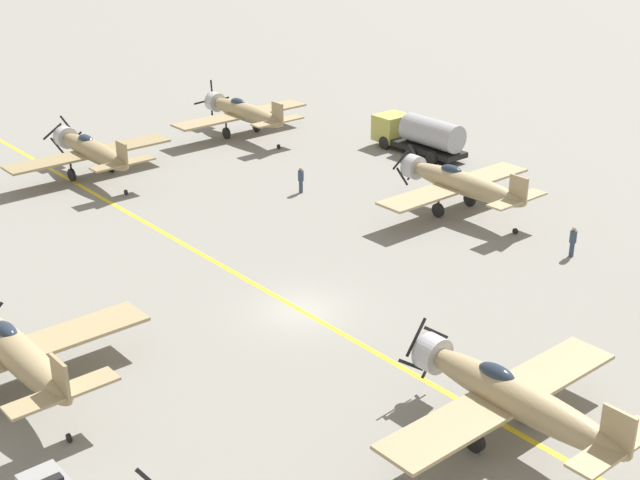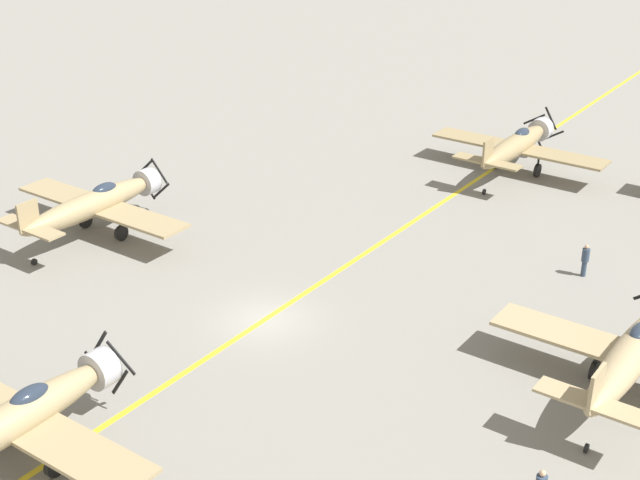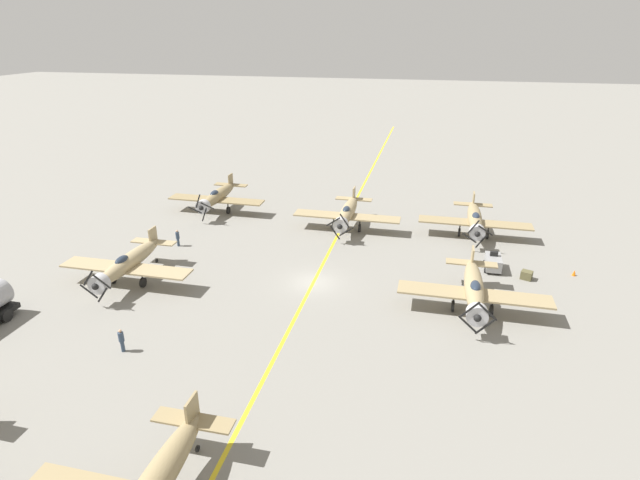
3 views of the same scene
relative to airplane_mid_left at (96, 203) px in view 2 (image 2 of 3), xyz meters
The scene contains 7 objects.
ground_plane 13.99m from the airplane_mid_left, ahead, with size 400.00×400.00×0.00m, color gray.
taxiway_stripe 13.99m from the airplane_mid_left, ahead, with size 0.30×160.00×0.01m, color yellow.
airplane_mid_left is the anchor object (origin of this frame).
airplane_mid_right 29.84m from the airplane_mid_left, ahead, with size 12.00×9.98×3.65m.
airplane_far_center 27.69m from the airplane_mid_left, 56.61° to the left, with size 12.00×9.98×3.65m.
airplane_near_center 20.18m from the airplane_mid_left, 49.80° to the right, with size 12.00×9.98×3.65m.
ground_crew_walking 26.97m from the airplane_mid_left, 24.78° to the left, with size 0.39×0.39×1.81m.
Camera 2 is at (23.52, -28.51, 21.58)m, focal length 50.00 mm.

